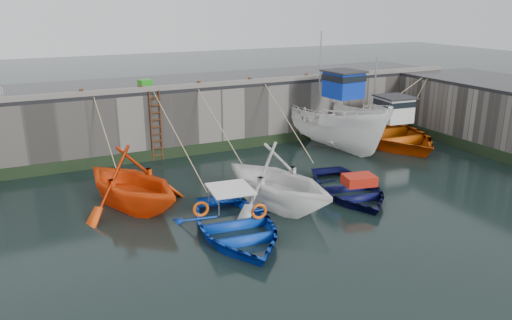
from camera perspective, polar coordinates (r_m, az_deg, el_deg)
name	(u,v)px	position (r m, az deg, el deg)	size (l,w,h in m)	color
ground	(310,240)	(15.46, 6.17, -9.08)	(120.00, 120.00, 0.00)	black
quay_back	(181,113)	(25.84, -8.52, 5.30)	(30.00, 5.00, 3.00)	slate
road_back	(180,82)	(25.56, -8.68, 8.76)	(30.00, 5.00, 0.16)	black
kerb_back	(195,86)	(23.32, -6.94, 8.45)	(30.00, 0.30, 0.20)	slate
algae_back	(199,149)	(23.80, -6.52, 1.22)	(30.00, 0.08, 0.50)	black
algae_right	(509,159)	(24.93, 26.99, 0.12)	(0.08, 15.00, 0.50)	black
ladder	(156,126)	(22.86, -11.33, 3.78)	(0.51, 0.08, 3.20)	#3F1E0F
boat_near_white	(133,207)	(18.26, -13.93, -5.20)	(4.10, 4.75, 2.50)	#FF4B0D
boat_near_white_rope	(112,175)	(21.74, -16.08, -1.66)	(0.04, 3.63, 3.10)	tan
boat_near_blue	(236,234)	(15.77, -2.34, -8.41)	(3.58, 5.01, 1.04)	#0C3CBB
boat_near_blue_rope	(181,179)	(20.60, -8.55, -2.22)	(0.04, 6.64, 3.10)	tan
boat_near_blacktrim	(276,206)	(17.81, 2.34, -5.25)	(4.23, 4.90, 2.58)	white
boat_near_blacktrim_rope	(224,167)	(21.93, -3.63, -0.82)	(0.04, 5.36, 3.10)	tan
boat_near_navy	(348,194)	(19.18, 10.52, -3.85)	(3.35, 4.69, 0.97)	#0A0C40
boat_near_navy_rope	(285,159)	(23.09, 3.33, 0.14)	(0.04, 5.52, 3.10)	tan
boat_far_white	(334,122)	(25.08, 8.87, 4.26)	(3.58, 7.80, 5.92)	white
boat_far_orange	(385,132)	(26.72, 14.56, 3.13)	(5.98, 7.91, 4.54)	#D6540B
fish_crate	(145,83)	(24.07, -12.54, 8.59)	(0.59, 0.45, 0.32)	#23991B
bollard_a	(81,92)	(22.32, -19.33, 7.29)	(0.18, 0.18, 0.28)	#3F1E0F
bollard_b	(141,88)	(22.73, -13.04, 8.00)	(0.18, 0.18, 0.28)	#3F1E0F
bollard_c	(199,84)	(23.47, -6.56, 8.62)	(0.18, 0.18, 0.28)	#3F1E0F
bollard_d	(250,80)	(24.44, -0.73, 9.09)	(0.18, 0.18, 0.28)	#3F1E0F
bollard_e	(306,76)	(25.95, 5.76, 9.50)	(0.18, 0.18, 0.28)	#3F1E0F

